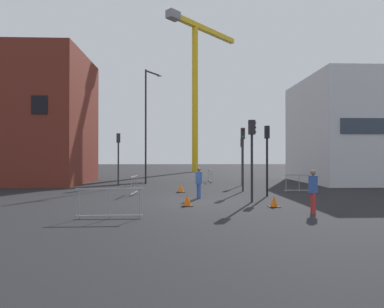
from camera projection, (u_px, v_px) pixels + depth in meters
The scene contains 19 objects.
ground at pixel (195, 201), 16.22m from camera, with size 160.00×160.00×0.00m, color black.
brick_building at pixel (23, 119), 27.00m from camera, with size 10.31×8.30×10.55m.
office_block at pixel (358, 131), 28.12m from camera, with size 9.47×9.76×8.77m.
construction_crane at pixel (196, 74), 48.37m from camera, with size 11.07×11.27×22.07m.
streetlamp_tall at pixel (147, 118), 26.66m from camera, with size 1.30×1.72×9.22m.
traffic_light_median at pixel (118, 151), 24.89m from camera, with size 0.32×0.39×3.96m.
traffic_light_crosswalk at pixel (267, 149), 18.30m from camera, with size 0.25×0.37×3.91m.
traffic_light_far at pixel (243, 149), 20.71m from camera, with size 0.25×0.37×4.00m.
traffic_light_verge at pixel (252, 147), 15.88m from camera, with size 0.39×0.29×3.96m.
traffic_light_island at pixel (242, 153), 25.08m from camera, with size 0.26×0.38×3.62m.
pedestrian_walking at pixel (199, 181), 17.27m from camera, with size 0.34×0.34×1.62m.
pedestrian_waiting at pixel (313, 188), 12.69m from camera, with size 0.34×0.34×1.69m.
safety_barrier_rear at pixel (210, 175), 28.57m from camera, with size 0.19×2.55×1.08m.
safety_barrier_left_run at pixel (299, 183), 20.46m from camera, with size 1.83×0.11×1.08m.
safety_barrier_mid_span at pixel (110, 203), 11.62m from camera, with size 2.34×0.10×1.08m.
safety_barrier_front at pixel (134, 185), 18.99m from camera, with size 0.18×1.93×1.08m.
traffic_cone_on_verge at pixel (181, 188), 20.28m from camera, with size 0.53×0.53×0.54m.
traffic_cone_by_barrier at pixel (187, 201), 14.62m from camera, with size 0.52×0.52×0.53m.
traffic_cone_orange at pixel (274, 202), 14.31m from camera, with size 0.48×0.48×0.48m.
Camera 1 is at (-0.75, -16.22, 2.19)m, focal length 30.84 mm.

